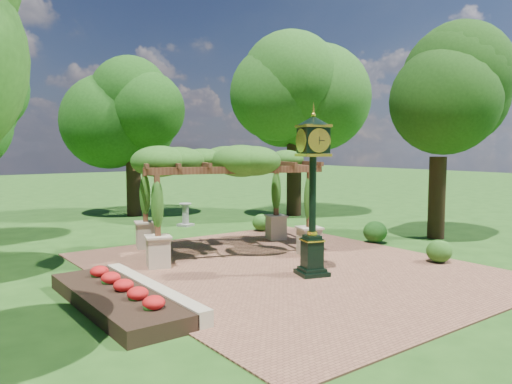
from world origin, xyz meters
TOP-DOWN VIEW (x-y plane):
  - ground at (0.00, 0.00)m, footprint 120.00×120.00m
  - brick_plaza at (0.00, 1.00)m, footprint 10.00×12.00m
  - border_wall at (-4.60, 0.50)m, footprint 0.35×5.00m
  - flower_bed at (-5.50, 0.50)m, footprint 1.50×5.00m
  - pedestal_clock at (-0.02, -0.17)m, footprint 1.12×1.12m
  - pergola at (-0.25, 3.97)m, footprint 6.63×5.18m
  - sundial at (1.46, 9.90)m, footprint 0.77×0.77m
  - shrub_front at (4.23, -1.43)m, footprint 0.94×0.94m
  - shrub_mid at (5.23, 1.95)m, footprint 1.02×1.02m
  - shrub_back at (3.34, 6.57)m, footprint 1.08×1.08m
  - tree_north at (0.96, 14.59)m, footprint 4.86×4.86m
  - tree_east_far at (7.91, 9.70)m, footprint 5.14×5.14m
  - tree_east_near at (8.04, 1.21)m, footprint 3.99×3.99m

SIDE VIEW (x-z plane):
  - ground at x=0.00m, z-range 0.00..0.00m
  - brick_plaza at x=0.00m, z-range 0.00..0.04m
  - flower_bed at x=-5.50m, z-range 0.00..0.36m
  - border_wall at x=-4.60m, z-range 0.00..0.40m
  - shrub_front at x=4.23m, z-range 0.04..0.75m
  - shrub_back at x=3.34m, z-range 0.04..0.77m
  - shrub_mid at x=5.23m, z-range 0.04..0.85m
  - sundial at x=1.46m, z-range -0.06..1.00m
  - pedestal_clock at x=-0.02m, z-range 0.45..5.00m
  - pergola at x=-0.25m, z-range 1.17..4.83m
  - tree_east_near at x=8.04m, z-range 1.56..9.97m
  - tree_north at x=0.96m, z-range 1.59..10.11m
  - tree_east_far at x=7.91m, z-range 1.82..11.59m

